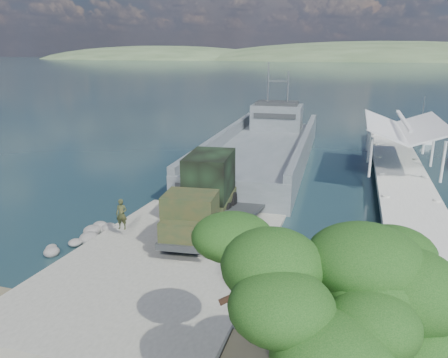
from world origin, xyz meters
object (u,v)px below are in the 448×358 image
(sailboat_far, at_px, (420,139))
(overhang_tree, at_px, (310,288))
(pier, at_px, (400,163))
(landing_craft, at_px, (262,154))
(military_truck, at_px, (204,194))
(soldier, at_px, (122,220))

(sailboat_far, height_order, overhang_tree, overhang_tree)
(overhang_tree, bearing_deg, pier, 80.46)
(landing_craft, distance_m, overhang_tree, 33.52)
(landing_craft, relative_size, sailboat_far, 6.12)
(pier, height_order, overhang_tree, overhang_tree)
(military_truck, height_order, soldier, military_truck)
(landing_craft, bearing_deg, pier, -16.72)
(pier, bearing_deg, landing_craft, 165.30)
(landing_craft, xyz_separation_m, sailboat_far, (16.72, 16.06, -0.54))
(military_truck, height_order, sailboat_far, sailboat_far)
(military_truck, distance_m, soldier, 5.02)
(pier, distance_m, landing_craft, 13.12)
(pier, relative_size, military_truck, 4.75)
(pier, bearing_deg, overhang_tree, -99.54)
(pier, xyz_separation_m, soldier, (-16.52, -18.09, -0.20))
(landing_craft, relative_size, overhang_tree, 5.02)
(military_truck, distance_m, sailboat_far, 38.63)
(landing_craft, distance_m, soldier, 21.76)
(sailboat_far, bearing_deg, landing_craft, -156.76)
(landing_craft, bearing_deg, military_truck, -91.15)
(landing_craft, xyz_separation_m, soldier, (-3.85, -21.41, 0.56))
(landing_craft, height_order, soldier, landing_craft)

